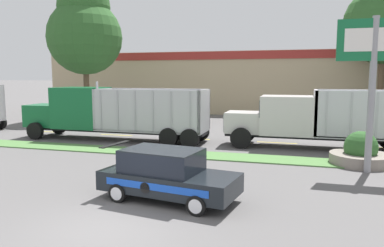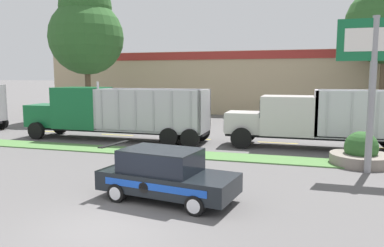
# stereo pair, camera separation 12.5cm
# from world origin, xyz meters

# --- Properties ---
(ground_plane) EXTENTS (600.00, 600.00, 0.00)m
(ground_plane) POSITION_xyz_m (0.00, 0.00, 0.00)
(ground_plane) COLOR #5B5959
(grass_verge) EXTENTS (120.00, 1.80, 0.06)m
(grass_verge) POSITION_xyz_m (0.00, 9.48, 0.03)
(grass_verge) COLOR #517F42
(grass_verge) RESTS_ON ground_plane
(centre_line_2) EXTENTS (2.40, 0.14, 0.01)m
(centre_line_2) POSITION_xyz_m (-12.61, 14.38, 0.00)
(centre_line_2) COLOR yellow
(centre_line_2) RESTS_ON ground_plane
(centre_line_3) EXTENTS (2.40, 0.14, 0.01)m
(centre_line_3) POSITION_xyz_m (-7.21, 14.38, 0.00)
(centre_line_3) COLOR yellow
(centre_line_3) RESTS_ON ground_plane
(centre_line_4) EXTENTS (2.40, 0.14, 0.01)m
(centre_line_4) POSITION_xyz_m (-1.81, 14.38, 0.00)
(centre_line_4) COLOR yellow
(centre_line_4) RESTS_ON ground_plane
(centre_line_5) EXTENTS (2.40, 0.14, 0.01)m
(centre_line_5) POSITION_xyz_m (3.59, 14.38, 0.00)
(centre_line_5) COLOR yellow
(centre_line_5) RESTS_ON ground_plane
(centre_line_6) EXTENTS (2.40, 0.14, 0.01)m
(centre_line_6) POSITION_xyz_m (8.99, 14.38, 0.00)
(centre_line_6) COLOR yellow
(centre_line_6) RESTS_ON ground_plane
(dump_truck_lead) EXTENTS (12.08, 2.75, 3.70)m
(dump_truck_lead) POSITION_xyz_m (-7.69, 12.59, 1.69)
(dump_truck_lead) COLOR black
(dump_truck_lead) RESTS_ON ground_plane
(dump_truck_mid) EXTENTS (10.93, 2.62, 3.28)m
(dump_truck_mid) POSITION_xyz_m (5.33, 13.12, 1.57)
(dump_truck_mid) COLOR black
(dump_truck_mid) RESTS_ON ground_plane
(rally_car) EXTENTS (4.70, 2.57, 1.70)m
(rally_car) POSITION_xyz_m (0.71, 2.61, 0.84)
(rally_car) COLOR black
(rally_car) RESTS_ON ground_plane
(store_sign_post) EXTENTS (2.90, 0.28, 6.43)m
(store_sign_post) POSITION_xyz_m (7.64, 8.22, 4.62)
(store_sign_post) COLOR gray
(store_sign_post) RESTS_ON ground_plane
(stone_planter) EXTENTS (2.70, 2.70, 1.54)m
(stone_planter) POSITION_xyz_m (7.57, 9.68, 0.51)
(stone_planter) COLOR gray
(stone_planter) RESTS_ON ground_plane
(store_building_backdrop) EXTENTS (42.36, 12.10, 6.59)m
(store_building_backdrop) POSITION_xyz_m (-2.23, 35.69, 3.30)
(store_building_backdrop) COLOR tan
(store_building_backdrop) RESTS_ON ground_plane
(tree_behind_far_right) EXTENTS (6.75, 6.75, 12.59)m
(tree_behind_far_right) POSITION_xyz_m (-14.16, 22.10, 8.20)
(tree_behind_far_right) COLOR brown
(tree_behind_far_right) RESTS_ON ground_plane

